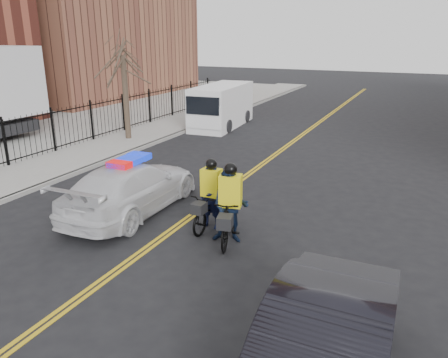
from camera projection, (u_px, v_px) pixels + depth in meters
ground at (132, 259)px, 10.45m from camera, size 120.00×120.00×0.00m
center_line_left at (252, 170)px, 17.36m from camera, size 0.10×60.00×0.01m
center_line_right at (256, 170)px, 17.29m from camera, size 0.10×60.00×0.01m
sidewalk at (104, 148)px, 20.33m from camera, size 3.00×60.00×0.15m
curb at (131, 152)px, 19.72m from camera, size 0.20×60.00×0.15m
iron_fence at (77, 126)px, 20.64m from camera, size 0.12×28.00×2.00m
warehouse_far at (78, 12)px, 38.14m from camera, size 14.00×18.00×14.00m
street_tree at (124, 69)px, 20.99m from camera, size 3.20×3.20×4.80m
police_cruiser at (132, 187)px, 13.10m from camera, size 2.34×5.34×1.68m
cargo_van at (221, 107)px, 25.19m from camera, size 2.52×5.79×2.36m
cyclist_near at (211, 204)px, 12.01m from camera, size 0.75×2.03×1.98m
cyclist_far at (230, 212)px, 11.10m from camera, size 1.10×2.18×2.13m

